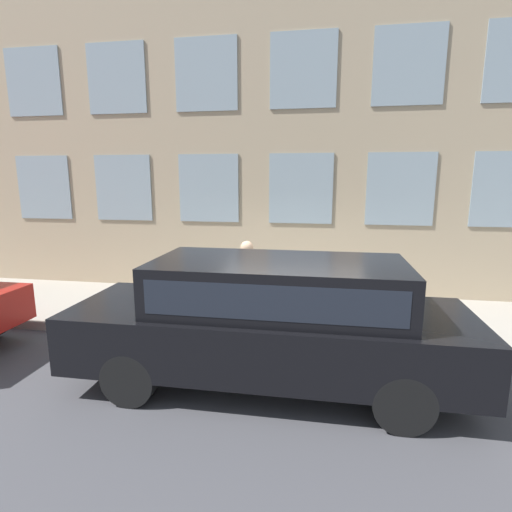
{
  "coord_description": "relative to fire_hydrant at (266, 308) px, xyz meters",
  "views": [
    {
      "loc": [
        -6.32,
        -0.54,
        2.84
      ],
      "look_at": [
        0.62,
        0.65,
        1.45
      ],
      "focal_mm": 28.0,
      "sensor_mm": 36.0,
      "label": 1
    }
  ],
  "objects": [
    {
      "name": "ground_plane",
      "position": [
        -0.38,
        -0.43,
        -0.57
      ],
      "size": [
        80.0,
        80.0,
        0.0
      ],
      "primitive_type": "plane",
      "color": "#47474C"
    },
    {
      "name": "sidewalk",
      "position": [
        1.04,
        -0.43,
        -0.48
      ],
      "size": [
        2.83,
        60.0,
        0.17
      ],
      "color": "#A8A093",
      "rests_on": "ground_plane"
    },
    {
      "name": "building_facade",
      "position": [
        2.6,
        -0.43,
        3.15
      ],
      "size": [
        0.33,
        40.0,
        7.42
      ],
      "color": "tan",
      "rests_on": "ground_plane"
    },
    {
      "name": "person",
      "position": [
        0.48,
        0.43,
        0.51
      ],
      "size": [
        0.36,
        0.24,
        1.51
      ],
      "rotation": [
        0.0,
        0.0,
        0.69
      ],
      "color": "#726651",
      "rests_on": "sidewalk"
    },
    {
      "name": "fire_hydrant",
      "position": [
        0.0,
        0.0,
        0.0
      ],
      "size": [
        0.31,
        0.43,
        0.77
      ],
      "color": "#2D7260",
      "rests_on": "sidewalk"
    },
    {
      "name": "parked_truck_black_near",
      "position": [
        -1.62,
        -0.33,
        0.44
      ],
      "size": [
        1.81,
        5.32,
        1.77
      ],
      "color": "black",
      "rests_on": "ground_plane"
    }
  ]
}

